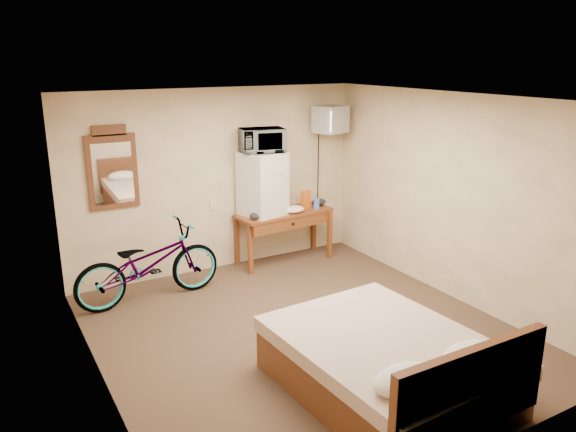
% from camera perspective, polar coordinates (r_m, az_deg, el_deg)
% --- Properties ---
extents(room, '(4.60, 4.64, 2.50)m').
position_cam_1_polar(room, '(5.77, 1.74, -0.68)').
color(room, '#483024').
rests_on(room, ground).
extents(desk, '(1.44, 0.65, 0.75)m').
position_cam_1_polar(desk, '(8.04, -0.28, -0.38)').
color(desk, brown).
rests_on(desk, floor).
extents(mini_fridge, '(0.65, 0.64, 0.88)m').
position_cam_1_polar(mini_fridge, '(7.79, -2.60, 3.30)').
color(mini_fridge, silver).
rests_on(mini_fridge, desk).
extents(microwave, '(0.65, 0.51, 0.32)m').
position_cam_1_polar(microwave, '(7.68, -2.65, 7.69)').
color(microwave, silver).
rests_on(microwave, mini_fridge).
extents(snack_bag, '(0.15, 0.11, 0.26)m').
position_cam_1_polar(snack_bag, '(8.17, 1.82, 1.68)').
color(snack_bag, '#D25A12').
rests_on(snack_bag, desk).
extents(blue_cup, '(0.08, 0.08, 0.15)m').
position_cam_1_polar(blue_cup, '(8.17, 2.92, 1.25)').
color(blue_cup, '#416FE0').
rests_on(blue_cup, desk).
extents(cloth_cream, '(0.32, 0.24, 0.10)m').
position_cam_1_polar(cloth_cream, '(7.96, 0.58, 0.68)').
color(cloth_cream, beige).
rests_on(cloth_cream, desk).
extents(cloth_dark_a, '(0.28, 0.21, 0.11)m').
position_cam_1_polar(cloth_dark_a, '(7.66, -2.94, 0.07)').
color(cloth_dark_a, black).
rests_on(cloth_dark_a, desk).
extents(cloth_dark_b, '(0.22, 0.18, 0.10)m').
position_cam_1_polar(cloth_dark_b, '(8.36, 3.15, 1.43)').
color(cloth_dark_b, black).
rests_on(cloth_dark_b, desk).
extents(crt_television, '(0.53, 0.62, 0.38)m').
position_cam_1_polar(crt_television, '(8.18, 4.34, 9.76)').
color(crt_television, black).
rests_on(crt_television, room).
extents(wall_mirror, '(0.61, 0.04, 1.04)m').
position_cam_1_polar(wall_mirror, '(7.26, -17.42, 4.59)').
color(wall_mirror, brown).
rests_on(wall_mirror, room).
extents(bicycle, '(1.84, 0.74, 0.95)m').
position_cam_1_polar(bicycle, '(7.02, -14.00, -4.74)').
color(bicycle, black).
rests_on(bicycle, floor).
extents(bed, '(1.63, 2.10, 0.90)m').
position_cam_1_polar(bed, '(5.16, 10.37, -14.72)').
color(bed, brown).
rests_on(bed, floor).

